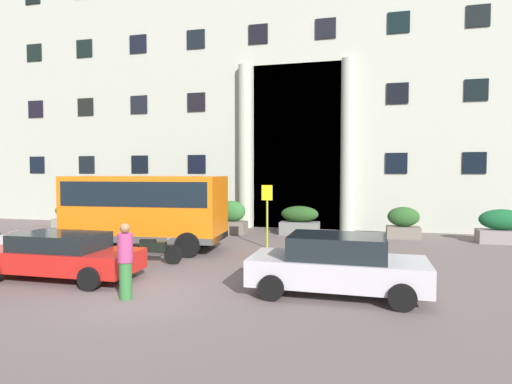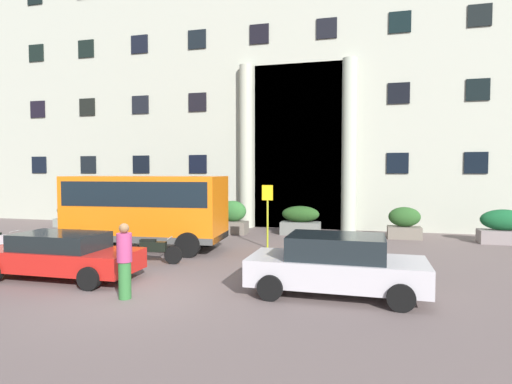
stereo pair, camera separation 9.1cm
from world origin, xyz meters
name	(u,v)px [view 1 (the left image)]	position (x,y,z in m)	size (l,w,h in m)	color
ground_plane	(135,297)	(0.00, 0.00, -0.06)	(80.00, 64.00, 0.12)	#655654
office_building_facade	(275,96)	(0.01, 17.48, 7.95)	(36.02, 9.64, 15.90)	#A8AA99
orange_minibus	(145,206)	(-2.73, 5.50, 1.71)	(6.26, 2.85, 2.89)	orange
bus_stop_sign	(267,209)	(1.82, 7.01, 1.57)	(0.44, 0.08, 2.53)	#95A01E
hedge_planter_far_east	(67,215)	(-10.27, 10.44, 0.64)	(1.49, 0.75, 1.33)	gray
hedge_planter_west	(403,223)	(7.38, 10.87, 0.70)	(1.47, 0.89, 1.45)	#6E6659
hedge_planter_far_west	(300,221)	(2.59, 10.87, 0.67)	(1.89, 0.93, 1.39)	slate
hedge_planter_entrance_right	(232,218)	(-0.68, 10.30, 0.79)	(1.41, 0.87, 1.64)	#6B6358
hedge_planter_entrance_left	(502,227)	(11.34, 10.47, 0.71)	(1.95, 0.89, 1.47)	gray
parked_coupe_end	(337,264)	(4.88, 1.28, 0.76)	(4.36, 2.07, 1.50)	#B5AFB5
parked_estate_mid	(61,255)	(-2.87, 0.90, 0.69)	(4.55, 1.94, 1.31)	#B31A15
motorcycle_near_kerb	(152,250)	(-1.26, 3.26, 0.45)	(1.93, 0.62, 0.89)	black
pedestrian_man_red_shirt	(125,261)	(-0.04, -0.33, 0.93)	(0.36, 0.36, 1.83)	#2C672F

